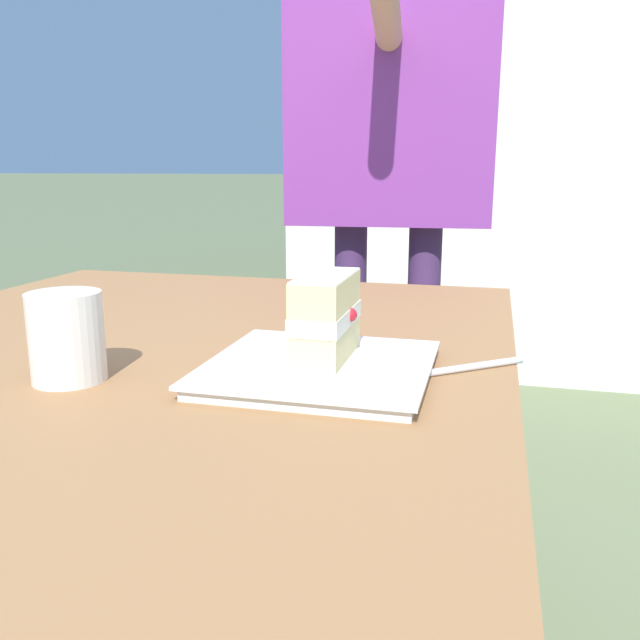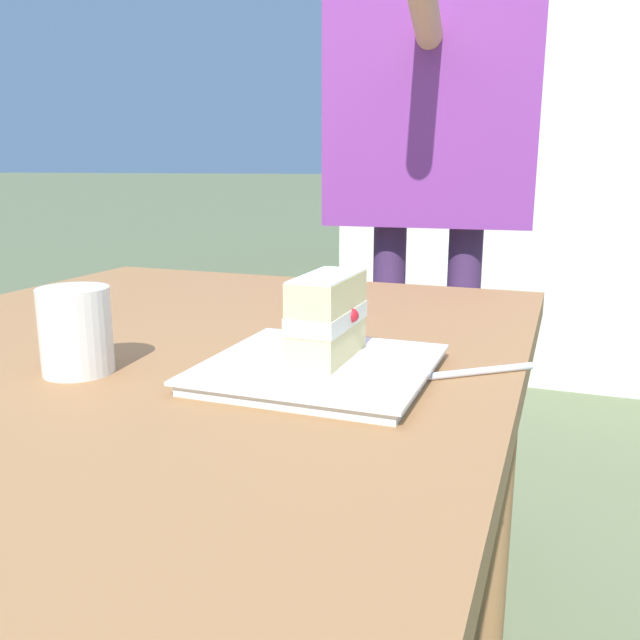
# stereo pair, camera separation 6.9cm
# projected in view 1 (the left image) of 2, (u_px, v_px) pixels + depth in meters

# --- Properties ---
(patio_table) EXTENTS (1.38, 0.88, 0.75)m
(patio_table) POSITION_uv_depth(u_px,v_px,m) (71.00, 483.00, 0.69)
(patio_table) COLOR olive
(patio_table) RESTS_ON ground
(dessert_plate) EXTENTS (0.23, 0.23, 0.02)m
(dessert_plate) POSITION_uv_depth(u_px,v_px,m) (320.00, 369.00, 0.70)
(dessert_plate) COLOR white
(dessert_plate) RESTS_ON patio_table
(cake_slice) EXTENTS (0.12, 0.07, 0.09)m
(cake_slice) POSITION_uv_depth(u_px,v_px,m) (326.00, 317.00, 0.71)
(cake_slice) COLOR #EAD18C
(cake_slice) RESTS_ON dessert_plate
(dessert_fork) EXTENTS (0.12, 0.14, 0.01)m
(dessert_fork) POSITION_uv_depth(u_px,v_px,m) (449.00, 370.00, 0.71)
(dessert_fork) COLOR silver
(dessert_fork) RESTS_ON patio_table
(coffee_cup) EXTENTS (0.08, 0.08, 0.09)m
(coffee_cup) POSITION_uv_depth(u_px,v_px,m) (67.00, 336.00, 0.68)
(coffee_cup) COLOR silver
(coffee_cup) RESTS_ON patio_table
(diner_person) EXTENTS (0.60, 0.47, 1.66)m
(diner_person) POSITION_uv_depth(u_px,v_px,m) (391.00, 102.00, 1.48)
(diner_person) COLOR #452855
(diner_person) RESTS_ON ground
(patio_building) EXTENTS (4.58, 2.70, 3.13)m
(patio_building) POSITION_uv_depth(u_px,v_px,m) (560.00, 81.00, 4.75)
(patio_building) COLOR silver
(patio_building) RESTS_ON ground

